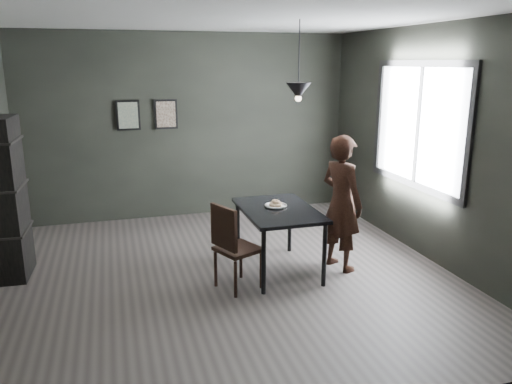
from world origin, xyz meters
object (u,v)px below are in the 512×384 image
object	(u,v)px
cafe_table	(278,215)
wood_chair	(232,242)
pendant_lamp	(298,91)
shelf_unit	(6,199)
woman	(342,203)
white_plate	(276,206)

from	to	relation	value
cafe_table	wood_chair	distance (m)	0.73
pendant_lamp	shelf_unit	bearing A→B (deg)	169.27
cafe_table	woman	world-z (taller)	woman
cafe_table	wood_chair	world-z (taller)	wood_chair
white_plate	wood_chair	bearing A→B (deg)	-145.67
woman	wood_chair	distance (m)	1.39
shelf_unit	pendant_lamp	size ratio (longest dim) A/B	2.08
cafe_table	shelf_unit	size ratio (longest dim) A/B	0.67
wood_chair	shelf_unit	distance (m)	2.54
pendant_lamp	woman	bearing A→B (deg)	-25.05
woman	pendant_lamp	world-z (taller)	pendant_lamp
shelf_unit	pendant_lamp	xyz separation A→B (m)	(3.17, -0.60, 1.15)
cafe_table	white_plate	size ratio (longest dim) A/B	5.22
shelf_unit	pendant_lamp	bearing A→B (deg)	-7.84
cafe_table	pendant_lamp	xyz separation A→B (m)	(0.25, 0.10, 1.38)
white_plate	shelf_unit	bearing A→B (deg)	168.08
white_plate	shelf_unit	world-z (taller)	shelf_unit
cafe_table	shelf_unit	xyz separation A→B (m)	(-2.92, 0.70, 0.23)
cafe_table	white_plate	world-z (taller)	white_plate
shelf_unit	pendant_lamp	distance (m)	3.43
cafe_table	wood_chair	size ratio (longest dim) A/B	1.28
shelf_unit	cafe_table	bearing A→B (deg)	-10.60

